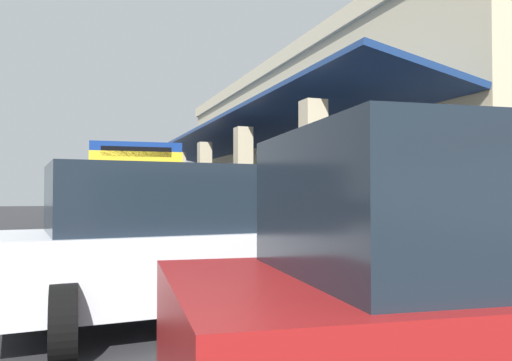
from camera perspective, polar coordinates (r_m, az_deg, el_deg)
name	(u,v)px	position (r m, az deg, el deg)	size (l,w,h in m)	color
ground	(280,234)	(21.79, 2.66, -5.79)	(120.00, 120.00, 0.00)	#2D2D30
curb_strip	(188,230)	(23.36, -7.35, -5.34)	(33.36, 0.50, 0.12)	#9E998E
plaza_building	(377,149)	(27.12, 13.02, 3.31)	(28.10, 15.45, 7.77)	#C6B793
transit_bus	(125,188)	(20.58, -13.99, -0.83)	(11.30, 3.12, 3.34)	navy
parked_suv_white	(192,242)	(6.71, -6.98, -6.66)	(3.00, 4.96, 1.97)	silver
pedestrian	(70,230)	(10.21, -19.53, -5.07)	(0.67, 0.46, 1.72)	#38383D
potted_palm	(178,210)	(32.29, -8.44, -3.22)	(1.75, 1.68, 2.78)	gray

